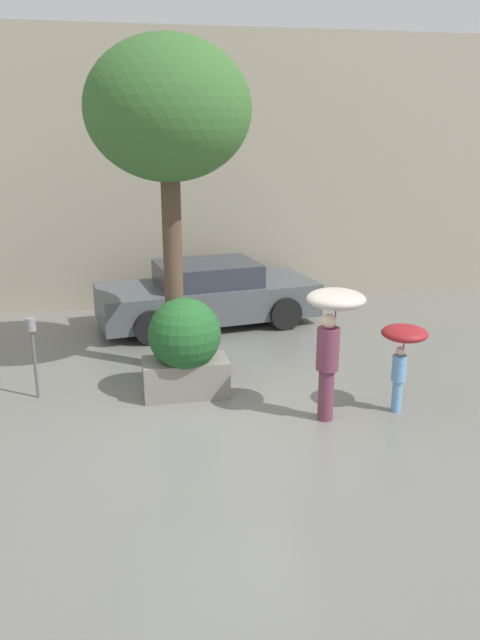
{
  "coord_description": "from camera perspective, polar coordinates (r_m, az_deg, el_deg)",
  "views": [
    {
      "loc": [
        -1.22,
        -7.66,
        3.97
      ],
      "look_at": [
        0.6,
        1.6,
        1.05
      ],
      "focal_mm": 35.0,
      "sensor_mm": 36.0,
      "label": 1
    }
  ],
  "objects": [
    {
      "name": "ground_plane",
      "position": [
        8.71,
        -1.89,
        -9.93
      ],
      "size": [
        40.0,
        40.0,
        0.0
      ],
      "primitive_type": "plane",
      "color": "slate"
    },
    {
      "name": "building_facade",
      "position": [
        14.24,
        -6.38,
        13.18
      ],
      "size": [
        18.0,
        0.3,
        6.0
      ],
      "color": "#9E937F",
      "rests_on": "ground"
    },
    {
      "name": "planter_box",
      "position": [
        9.49,
        -5.05,
        -2.32
      ],
      "size": [
        1.3,
        1.11,
        1.54
      ],
      "color": "gray",
      "rests_on": "ground"
    },
    {
      "name": "person_adult",
      "position": [
        8.62,
        8.48,
        -0.34
      ],
      "size": [
        0.81,
        0.81,
        1.87
      ],
      "rotation": [
        0.0,
        0.0,
        0.61
      ],
      "color": "brown",
      "rests_on": "ground"
    },
    {
      "name": "person_child",
      "position": [
        9.17,
        14.7,
        -2.08
      ],
      "size": [
        0.66,
        0.66,
        1.28
      ],
      "rotation": [
        0.0,
        0.0,
        0.65
      ],
      "color": "#669ED1",
      "rests_on": "ground"
    },
    {
      "name": "parked_car_near",
      "position": [
        13.04,
        -2.99,
        2.29
      ],
      "size": [
        4.69,
        2.48,
        1.31
      ],
      "rotation": [
        0.0,
        0.0,
        1.71
      ],
      "color": "#4C5156",
      "rests_on": "ground"
    },
    {
      "name": "street_tree",
      "position": [
        10.06,
        -6.59,
        18.27
      ],
      "size": [
        2.56,
        2.56,
        5.32
      ],
      "color": "brown",
      "rests_on": "ground"
    },
    {
      "name": "parking_meter",
      "position": [
        9.83,
        -18.42,
        -1.83
      ],
      "size": [
        0.14,
        0.14,
        1.28
      ],
      "color": "#595B60",
      "rests_on": "ground"
    }
  ]
}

